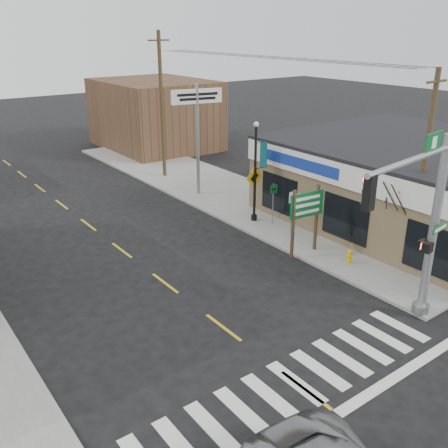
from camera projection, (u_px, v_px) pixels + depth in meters
ground at (306, 390)px, 14.37m from camera, size 140.00×140.00×0.00m
sidewalk_right at (256, 205)px, 29.03m from camera, size 6.00×38.00×0.13m
center_line at (165, 283)px, 20.34m from camera, size 0.12×56.00×0.01m
crosswalk at (296, 382)px, 14.67m from camera, size 11.00×2.20×0.01m
thrift_store at (423, 185)px, 26.14m from camera, size 12.00×14.00×4.00m
bldg_distant_right at (155, 114)px, 42.37m from camera, size 8.00×10.00×5.60m
traffic_signal_pole at (423, 214)px, 16.15m from camera, size 5.27×0.39×6.68m
guide_sign at (306, 212)px, 21.99m from camera, size 1.80×0.14×3.14m
fire_hydrant at (349, 256)px, 21.61m from camera, size 0.20×0.20×0.65m
ped_crossing_sign at (254, 184)px, 25.91m from camera, size 1.14×0.08×2.94m
lamp_post at (256, 164)px, 25.54m from camera, size 0.68×0.53×5.23m
dance_center_sign at (197, 112)px, 29.08m from camera, size 3.09×0.19×6.57m
bare_tree at (399, 188)px, 20.59m from camera, size 2.17×2.17×4.34m
shrub_front at (427, 260)px, 20.96m from camera, size 1.27×1.27×0.95m
shrub_back at (378, 227)px, 24.66m from camera, size 0.98×0.98×0.73m
utility_pole_near at (423, 169)px, 20.33m from camera, size 1.43×0.21×8.20m
utility_pole_far at (162, 104)px, 32.83m from camera, size 1.64×0.25×9.42m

